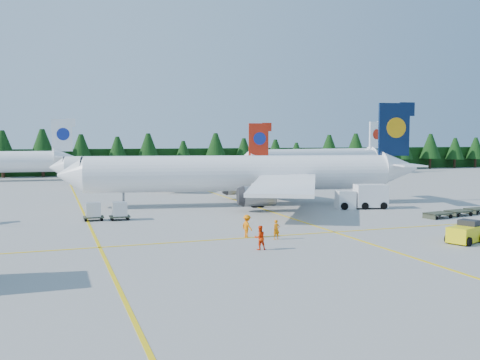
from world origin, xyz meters
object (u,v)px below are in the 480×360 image
object	(u,v)px
baggage_tug	(465,233)
service_truck	(362,197)
airliner_navy	(234,174)
airliner_red	(157,167)

from	to	relation	value
baggage_tug	service_truck	bearing A→B (deg)	57.04
airliner_navy	airliner_red	world-z (taller)	airliner_navy
airliner_navy	service_truck	world-z (taller)	airliner_navy
service_truck	baggage_tug	xyz separation A→B (m)	(-3.90, -20.98, -0.60)
airliner_red	baggage_tug	xyz separation A→B (m)	(12.96, -59.91, -2.52)
service_truck	airliner_red	bearing A→B (deg)	127.86
service_truck	baggage_tug	distance (m)	21.35
airliner_red	service_truck	distance (m)	42.47
service_truck	baggage_tug	size ratio (longest dim) A/B	1.80
airliner_navy	baggage_tug	world-z (taller)	airliner_navy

